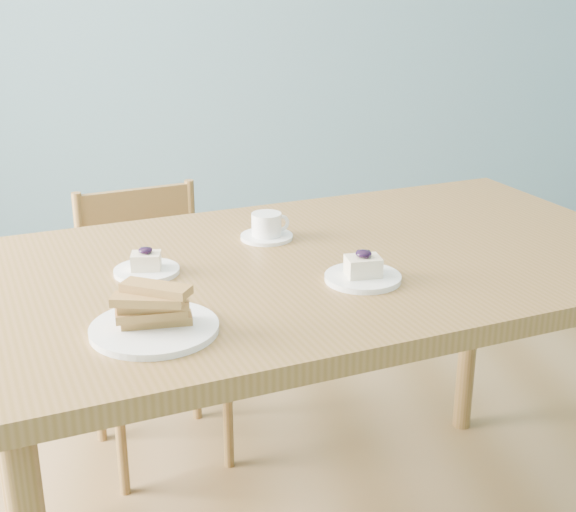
% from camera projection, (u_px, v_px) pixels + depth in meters
% --- Properties ---
extents(room, '(5.01, 5.01, 2.71)m').
position_uv_depth(room, '(310.00, 19.00, 1.86)').
color(room, olive).
rests_on(room, ground).
extents(dining_table, '(1.74, 1.26, 0.84)m').
position_uv_depth(dining_table, '(323.00, 291.00, 1.86)').
color(dining_table, brown).
rests_on(dining_table, ground).
extents(dining_chair, '(0.47, 0.46, 0.84)m').
position_uv_depth(dining_chair, '(153.00, 326.00, 2.45)').
color(dining_chair, brown).
rests_on(dining_chair, ground).
extents(cheesecake_plate_near, '(0.16, 0.16, 0.07)m').
position_uv_depth(cheesecake_plate_near, '(363.00, 273.00, 1.69)').
color(cheesecake_plate_near, white).
rests_on(cheesecake_plate_near, dining_table).
extents(cheesecake_plate_far, '(0.14, 0.14, 0.06)m').
position_uv_depth(cheesecake_plate_far, '(146.00, 267.00, 1.73)').
color(cheesecake_plate_far, white).
rests_on(cheesecake_plate_far, dining_table).
extents(coffee_cup, '(0.13, 0.13, 0.06)m').
position_uv_depth(coffee_cup, '(267.00, 228.00, 1.94)').
color(coffee_cup, white).
rests_on(coffee_cup, dining_table).
extents(biscotti_plate, '(0.24, 0.24, 0.09)m').
position_uv_depth(biscotti_plate, '(154.00, 317.00, 1.45)').
color(biscotti_plate, white).
rests_on(biscotti_plate, dining_table).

